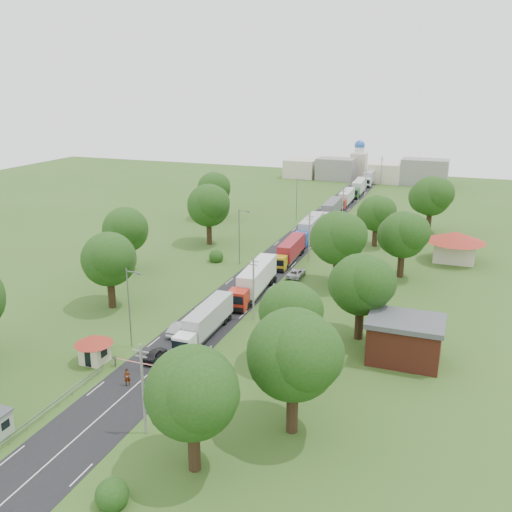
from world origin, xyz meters
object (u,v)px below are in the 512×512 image
at_px(boom_barrier, 139,364).
at_px(car_lane_front, 155,355).
at_px(info_sign, 326,227).
at_px(pedestrian_near, 127,378).
at_px(car_lane_mid, 180,328).
at_px(truck_0, 206,321).
at_px(guard_booth, 94,345).

xyz_separation_m(boom_barrier, car_lane_front, (0.36, 2.88, -0.22)).
bearing_deg(info_sign, pedestrian_near, -95.39).
bearing_deg(car_lane_mid, truck_0, -167.65).
height_order(boom_barrier, guard_booth, guard_booth).
height_order(info_sign, truck_0, info_sign).
bearing_deg(boom_barrier, car_lane_front, 82.93).
relative_size(guard_booth, truck_0, 0.32).
xyz_separation_m(boom_barrier, guard_booth, (-5.84, -0.00, 1.27)).
relative_size(boom_barrier, info_sign, 2.25).
relative_size(truck_0, car_lane_front, 3.46).
bearing_deg(info_sign, truck_0, -94.10).
height_order(boom_barrier, car_lane_front, car_lane_front).
height_order(car_lane_front, pedestrian_near, pedestrian_near).
bearing_deg(boom_barrier, car_lane_mid, 91.43).
distance_m(truck_0, pedestrian_near, 14.48).
xyz_separation_m(info_sign, car_lane_front, (-6.20, -57.12, -2.33)).
bearing_deg(info_sign, guard_booth, -101.68).
relative_size(guard_booth, car_lane_mid, 0.93).
bearing_deg(car_lane_mid, pedestrian_near, 94.49).
height_order(info_sign, car_lane_front, info_sign).
bearing_deg(info_sign, boom_barrier, -96.24).
bearing_deg(car_lane_front, info_sign, -99.60).
relative_size(boom_barrier, car_lane_mid, 1.96).
bearing_deg(guard_booth, car_lane_front, 24.96).
bearing_deg(boom_barrier, pedestrian_near, -79.65).
height_order(car_lane_front, car_lane_mid, car_lane_mid).
height_order(boom_barrier, car_lane_mid, car_lane_mid).
xyz_separation_m(boom_barrier, pedestrian_near, (0.59, -3.24, 0.06)).
height_order(info_sign, pedestrian_near, info_sign).
relative_size(car_lane_front, car_lane_mid, 0.84).
bearing_deg(pedestrian_near, truck_0, 48.15).
distance_m(boom_barrier, car_lane_front, 2.91).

